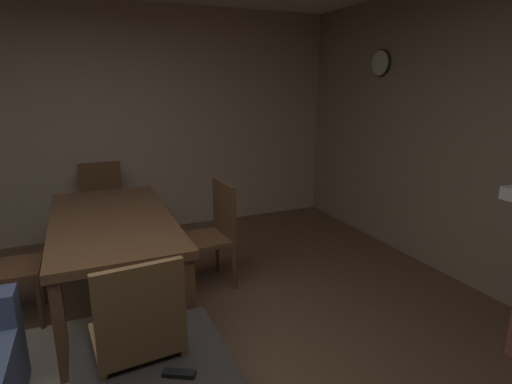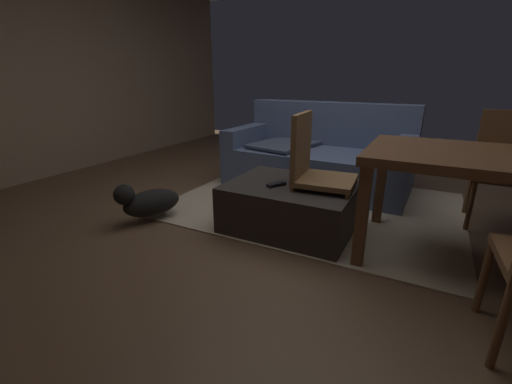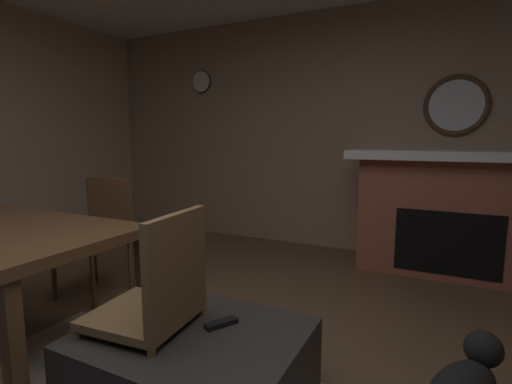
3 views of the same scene
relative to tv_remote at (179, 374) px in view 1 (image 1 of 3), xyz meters
The scene contains 7 objects.
wall_right_window_side 3.47m from the tv_remote, ahead, with size 0.12×6.75×2.64m, color #C4AA91.
tv_remote is the anchor object (origin of this frame).
dining_table 1.60m from the tv_remote, ahead, with size 1.86×0.90×0.74m.
dining_chair_south 1.72m from the tv_remote, 23.59° to the right, with size 0.47×0.47×0.93m.
dining_chair_west 0.32m from the tv_remote, 30.95° to the left, with size 0.47×0.47×0.93m.
dining_chair_east 2.90m from the tv_remote, ahead, with size 0.45×0.45×0.93m.
wall_clock 3.72m from the tv_remote, 54.28° to the right, with size 0.28×0.03×0.28m.
Camera 1 is at (-1.78, -0.01, 1.76)m, focal length 28.76 mm.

